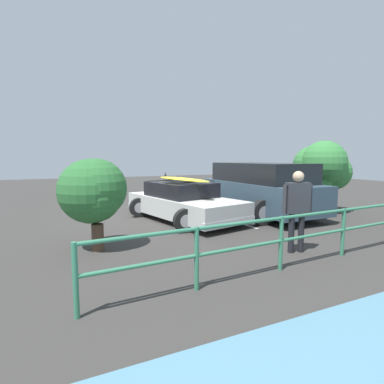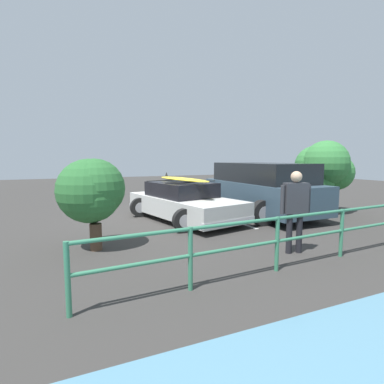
# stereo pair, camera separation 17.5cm
# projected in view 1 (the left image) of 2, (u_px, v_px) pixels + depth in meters

# --- Properties ---
(ground_plane) EXTENTS (44.00, 44.00, 0.02)m
(ground_plane) POSITION_uv_depth(u_px,v_px,m) (171.00, 216.00, 10.05)
(ground_plane) COLOR #383533
(ground_plane) RESTS_ON ground
(parking_stripe) EXTENTS (0.12, 3.87, 0.00)m
(parking_stripe) POSITION_uv_depth(u_px,v_px,m) (222.00, 216.00, 10.00)
(parking_stripe) COLOR silver
(parking_stripe) RESTS_ON ground
(sedan_car) EXTENTS (2.93, 4.52, 1.47)m
(sedan_car) POSITION_uv_depth(u_px,v_px,m) (183.00, 202.00, 9.40)
(sedan_car) COLOR silver
(sedan_car) RESTS_ON ground
(suv_car) EXTENTS (2.73, 4.77, 1.78)m
(suv_car) POSITION_uv_depth(u_px,v_px,m) (260.00, 188.00, 10.25)
(suv_car) COLOR #334756
(suv_car) RESTS_ON ground
(person_bystander) EXTENTS (0.64, 0.29, 1.68)m
(person_bystander) POSITION_uv_depth(u_px,v_px,m) (297.00, 204.00, 6.09)
(person_bystander) COLOR black
(person_bystander) RESTS_ON ground
(railing_fence) EXTENTS (10.04, 0.64, 0.95)m
(railing_fence) POSITION_uv_depth(u_px,v_px,m) (343.00, 224.00, 5.92)
(railing_fence) COLOR #387F5B
(railing_fence) RESTS_ON ground
(bush_near_left) EXTENTS (1.42, 1.36, 1.93)m
(bush_near_left) POSITION_uv_depth(u_px,v_px,m) (95.00, 192.00, 6.30)
(bush_near_left) COLOR #4C3828
(bush_near_left) RESTS_ON ground
(bush_near_right) EXTENTS (2.03, 2.01, 2.54)m
(bush_near_right) POSITION_uv_depth(u_px,v_px,m) (319.00, 171.00, 10.66)
(bush_near_right) COLOR #4C3828
(bush_near_right) RESTS_ON ground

